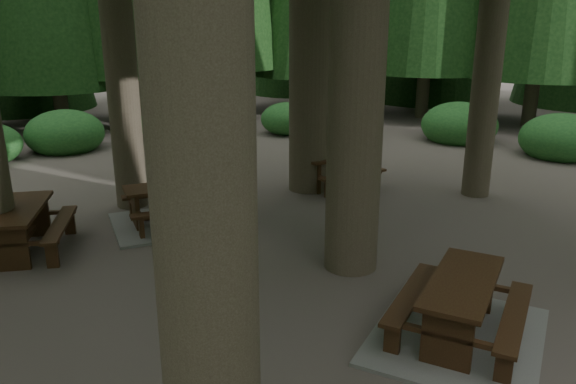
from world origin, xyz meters
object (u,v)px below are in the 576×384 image
picnic_table_a (459,318)px  picnic_table_c (174,210)px  picnic_table_b (21,223)px  picnic_table_d (338,166)px

picnic_table_a → picnic_table_c: (-1.81, 5.68, -0.01)m
picnic_table_a → picnic_table_b: (-4.50, 5.58, 0.25)m
picnic_table_a → picnic_table_c: picnic_table_a is taller
picnic_table_b → picnic_table_d: (6.85, 0.64, -0.03)m
picnic_table_b → picnic_table_d: picnic_table_b is taller
picnic_table_a → picnic_table_d: picnic_table_a is taller
picnic_table_c → picnic_table_b: bearing=-171.7°
picnic_table_a → picnic_table_c: size_ratio=1.24×
picnic_table_a → picnic_table_b: picnic_table_a is taller
picnic_table_a → picnic_table_d: (2.35, 6.21, 0.23)m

